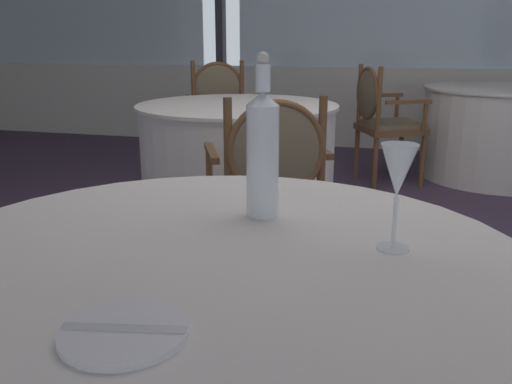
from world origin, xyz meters
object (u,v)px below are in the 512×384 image
at_px(water_bottle, 263,151).
at_px(dining_chair_1_1, 220,112).
at_px(wine_glass, 398,174).
at_px(dining_chair_2_1, 381,115).
at_px(side_plate, 124,332).
at_px(dining_chair_1_0, 270,183).

relative_size(water_bottle, dining_chair_1_1, 0.38).
relative_size(wine_glass, dining_chair_1_1, 0.21).
height_order(water_bottle, wine_glass, water_bottle).
bearing_deg(water_bottle, wine_glass, -25.10).
distance_m(water_bottle, dining_chair_2_1, 3.32).
xyz_separation_m(side_plate, dining_chair_1_0, (-0.19, 1.67, -0.23)).
xyz_separation_m(side_plate, dining_chair_2_1, (0.21, 3.87, -0.21)).
bearing_deg(wine_glass, dining_chair_1_0, 113.52).
distance_m(dining_chair_1_1, dining_chair_2_1, 1.30).
height_order(water_bottle, dining_chair_2_1, water_bottle).
distance_m(side_plate, dining_chair_2_1, 3.88).
xyz_separation_m(dining_chair_1_1, dining_chair_2_1, (1.27, 0.27, -0.02)).
bearing_deg(side_plate, dining_chair_1_0, 96.35).
xyz_separation_m(water_bottle, dining_chair_1_0, (-0.24, 1.11, -0.38)).
distance_m(dining_chair_1_0, dining_chair_2_1, 2.23).
xyz_separation_m(dining_chair_1_0, dining_chair_1_1, (-0.88, 1.92, 0.04)).
xyz_separation_m(wine_glass, dining_chair_1_1, (-1.42, 3.17, -0.34)).
relative_size(side_plate, water_bottle, 0.49).
height_order(wine_glass, dining_chair_2_1, wine_glass).
bearing_deg(dining_chair_2_1, side_plate, -118.59).
bearing_deg(wine_glass, water_bottle, 154.90).
xyz_separation_m(wine_glass, dining_chair_2_1, (-0.15, 3.44, -0.35)).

